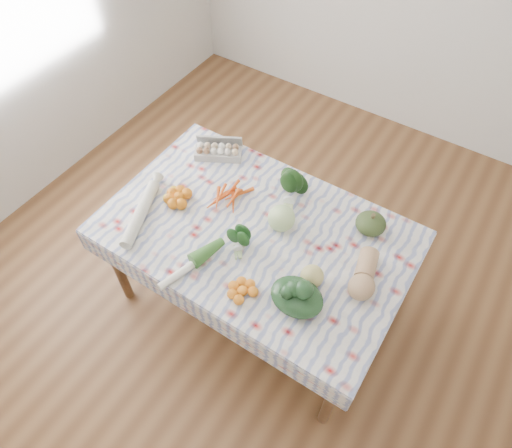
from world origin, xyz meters
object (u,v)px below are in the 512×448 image
egg_carton (218,152)px  grapefruit (312,276)px  dining_table (256,240)px  kabocha_squash (371,223)px  cabbage (281,218)px  butternut_squash (365,274)px

egg_carton → grapefruit: 1.04m
dining_table → kabocha_squash: kabocha_squash is taller
dining_table → cabbage: size_ratio=10.75×
cabbage → butternut_squash: bearing=-7.7°
grapefruit → cabbage: bearing=144.4°
egg_carton → cabbage: 0.67m
cabbage → grapefruit: 0.38m
dining_table → butternut_squash: butternut_squash is taller
egg_carton → butternut_squash: size_ratio=1.01×
butternut_squash → egg_carton: bearing=150.7°
dining_table → grapefruit: (0.41, -0.12, 0.14)m
cabbage → dining_table: bearing=-136.1°
egg_carton → kabocha_squash: size_ratio=1.73×
grapefruit → butternut_squash: bearing=35.4°
egg_carton → grapefruit: (0.92, -0.48, 0.02)m
dining_table → cabbage: bearing=43.9°
kabocha_squash → cabbage: bearing=-149.4°
butternut_squash → kabocha_squash: bearing=95.7°
grapefruit → kabocha_squash: bearing=77.2°
cabbage → grapefruit: size_ratio=1.27×
dining_table → butternut_squash: 0.64m
cabbage → butternut_squash: size_ratio=0.53×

